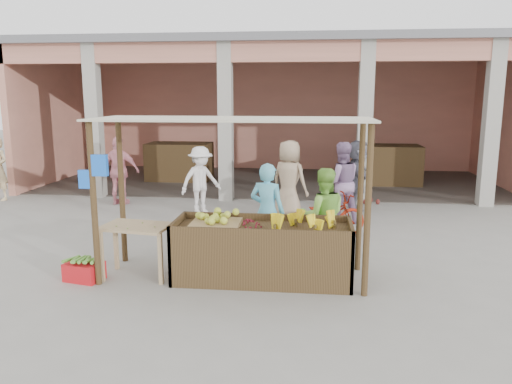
# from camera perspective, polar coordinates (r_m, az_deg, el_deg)

# --- Properties ---
(ground) EXTENTS (60.00, 60.00, 0.00)m
(ground) POSITION_cam_1_polar(r_m,az_deg,el_deg) (7.62, -3.07, -9.79)
(ground) COLOR gray
(ground) RESTS_ON ground
(market_building) EXTENTS (14.40, 6.40, 4.20)m
(market_building) POSITION_cam_1_polar(r_m,az_deg,el_deg) (15.99, 2.30, 11.00)
(market_building) COLOR tan
(market_building) RESTS_ON ground
(fruit_stall) EXTENTS (2.60, 0.95, 0.80)m
(fruit_stall) POSITION_cam_1_polar(r_m,az_deg,el_deg) (7.43, 0.74, -7.07)
(fruit_stall) COLOR #513B20
(fruit_stall) RESTS_ON ground
(stall_awning) EXTENTS (4.09, 1.35, 2.39)m
(stall_awning) POSITION_cam_1_polar(r_m,az_deg,el_deg) (7.22, -3.27, 5.21)
(stall_awning) COLOR #513B20
(stall_awning) RESTS_ON ground
(banana_heap) EXTENTS (0.97, 0.53, 0.18)m
(banana_heap) POSITION_cam_1_polar(r_m,az_deg,el_deg) (7.23, 5.44, -3.60)
(banana_heap) COLOR yellow
(banana_heap) RESTS_ON fruit_stall
(melon_tray) EXTENTS (0.72, 0.62, 0.19)m
(melon_tray) POSITION_cam_1_polar(r_m,az_deg,el_deg) (7.43, -4.61, -3.17)
(melon_tray) COLOR #9F8052
(melon_tray) RESTS_ON fruit_stall
(berry_heap) EXTENTS (0.42, 0.34, 0.13)m
(berry_heap) POSITION_cam_1_polar(r_m,az_deg,el_deg) (7.30, -0.90, -3.56)
(berry_heap) COLOR maroon
(berry_heap) RESTS_ON fruit_stall
(side_table) EXTENTS (1.07, 0.79, 0.80)m
(side_table) POSITION_cam_1_polar(r_m,az_deg,el_deg) (7.69, -13.50, -4.70)
(side_table) COLOR tan
(side_table) RESTS_ON ground
(papaya_pile) EXTENTS (0.73, 0.42, 0.21)m
(papaya_pile) POSITION_cam_1_polar(r_m,az_deg,el_deg) (7.63, -13.58, -2.95)
(papaya_pile) COLOR #418029
(papaya_pile) RESTS_ON side_table
(red_crate) EXTENTS (0.59, 0.48, 0.27)m
(red_crate) POSITION_cam_1_polar(r_m,az_deg,el_deg) (7.91, -19.03, -8.57)
(red_crate) COLOR red
(red_crate) RESTS_ON ground
(plantain_bundle) EXTENTS (0.42, 0.30, 0.08)m
(plantain_bundle) POSITION_cam_1_polar(r_m,az_deg,el_deg) (7.86, -19.11, -7.36)
(plantain_bundle) COLOR #5C9A38
(plantain_bundle) RESTS_ON red_crate
(produce_sacks) EXTENTS (0.71, 0.67, 0.54)m
(produce_sacks) POSITION_cam_1_polar(r_m,az_deg,el_deg) (12.89, 13.06, -0.15)
(produce_sacks) COLOR maroon
(produce_sacks) RESTS_ON ground
(vendor_blue) EXTENTS (0.75, 0.63, 1.73)m
(vendor_blue) POSITION_cam_1_polar(r_m,az_deg,el_deg) (8.22, 1.29, -1.91)
(vendor_blue) COLOR #66D0F2
(vendor_blue) RESTS_ON ground
(vendor_green) EXTENTS (0.84, 0.55, 1.65)m
(vendor_green) POSITION_cam_1_polar(r_m,az_deg,el_deg) (8.14, 7.67, -2.44)
(vendor_green) COLOR #94DB51
(vendor_green) RESTS_ON ground
(motorcycle) EXTENTS (1.19, 1.81, 0.90)m
(motorcycle) POSITION_cam_1_polar(r_m,az_deg,el_deg) (9.64, 7.91, -2.63)
(motorcycle) COLOR maroon
(motorcycle) RESTS_ON ground
(shopper_a) EXTENTS (1.17, 1.11, 1.68)m
(shopper_a) POSITION_cam_1_polar(r_m,az_deg,el_deg) (11.55, -6.35, 1.66)
(shopper_a) COLOR white
(shopper_a) RESTS_ON ground
(shopper_b) EXTENTS (1.08, 0.59, 1.82)m
(shopper_b) POSITION_cam_1_polar(r_m,az_deg,el_deg) (12.87, -15.34, 2.61)
(shopper_b) COLOR pink
(shopper_b) RESTS_ON ground
(shopper_c) EXTENTS (1.11, 0.99, 1.94)m
(shopper_c) POSITION_cam_1_polar(r_m,az_deg,el_deg) (10.88, 3.82, 1.82)
(shopper_c) COLOR tan
(shopper_c) RESTS_ON ground
(shopper_d) EXTENTS (0.77, 1.66, 1.76)m
(shopper_d) POSITION_cam_1_polar(r_m,az_deg,el_deg) (12.05, 11.53, 2.09)
(shopper_d) COLOR #565663
(shopper_d) RESTS_ON ground
(shopper_f) EXTENTS (1.01, 0.70, 1.90)m
(shopper_f) POSITION_cam_1_polar(r_m,az_deg,el_deg) (10.78, 9.68, 1.50)
(shopper_f) COLOR gray
(shopper_f) RESTS_ON ground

